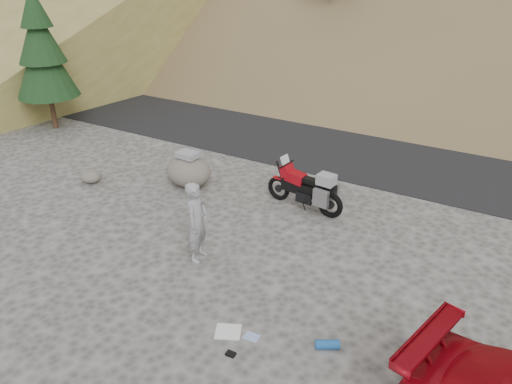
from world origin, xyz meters
TOP-DOWN VIEW (x-y plane):
  - ground at (0.00, 0.00)m, footprint 140.00×140.00m
  - road at (0.00, 9.00)m, footprint 120.00×7.00m
  - conifer_verge at (-11.00, 4.50)m, footprint 2.20×2.20m
  - motorcycle at (-0.08, 3.43)m, footprint 2.26×0.80m
  - man at (-1.16, 0.17)m, footprint 0.55×0.73m
  - boulder at (-3.60, 3.05)m, footprint 1.58×1.44m
  - small_rock at (-6.18, 1.75)m, footprint 0.63×0.57m
  - gear_white_cloth at (0.69, -1.47)m, footprint 0.58×0.56m
  - gear_blue_mat at (2.37, -0.95)m, footprint 0.44×0.35m
  - gear_glove_a at (1.03, -1.92)m, footprint 0.17×0.12m
  - gear_blue_cloth at (1.11, -1.37)m, footprint 0.29×0.22m

SIDE VIEW (x-z plane):
  - ground at x=0.00m, z-range 0.00..0.00m
  - road at x=0.00m, z-range -0.03..0.03m
  - man at x=-1.16m, z-range -0.91..0.91m
  - gear_blue_cloth at x=1.11m, z-range 0.00..0.01m
  - gear_white_cloth at x=0.69m, z-range 0.00..0.02m
  - gear_glove_a at x=1.03m, z-range 0.00..0.05m
  - gear_blue_mat at x=2.37m, z-range 0.00..0.16m
  - small_rock at x=-6.18m, z-range 0.00..0.36m
  - boulder at x=-3.60m, z-range -0.07..0.97m
  - motorcycle at x=-0.08m, z-range -0.10..1.25m
  - conifer_verge at x=-11.00m, z-range 0.37..5.41m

